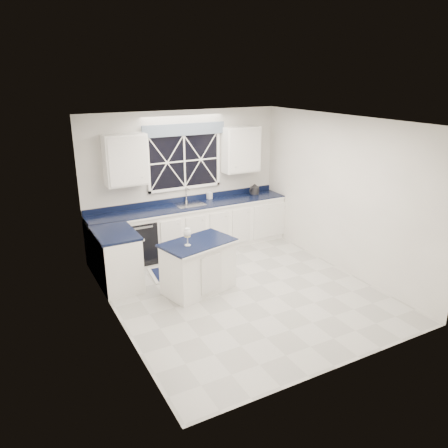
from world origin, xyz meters
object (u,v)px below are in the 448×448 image
faucet (187,195)px  kettle (255,189)px  dishwasher (137,240)px  soap_bottle (209,194)px  wine_glass (187,234)px  island (198,266)px

faucet → kettle: 1.52m
dishwasher → soap_bottle: (1.61, 0.22, 0.63)m
soap_bottle → dishwasher: bearing=-172.2°
dishwasher → wine_glass: size_ratio=2.96×
faucet → soap_bottle: (0.51, 0.03, -0.06)m
kettle → island: bearing=-155.8°
dishwasher → soap_bottle: soap_bottle is taller
faucet → soap_bottle: faucet is taller
island → wine_glass: wine_glass is taller
faucet → kettle: (1.51, -0.08, -0.06)m
wine_glass → soap_bottle: soap_bottle is taller
dishwasher → soap_bottle: size_ratio=4.15×
soap_bottle → kettle: bearing=-6.1°
dishwasher → kettle: (2.61, 0.11, 0.63)m
faucet → dishwasher: bearing=-170.0°
kettle → soap_bottle: (-1.00, 0.11, -0.00)m
kettle → wine_glass: bearing=-157.2°
soap_bottle → island: bearing=-121.5°
wine_glass → island: bearing=19.7°
wine_glass → soap_bottle: bearing=55.2°
dishwasher → wine_glass: 1.81m
dishwasher → island: (0.49, -1.60, 0.01)m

